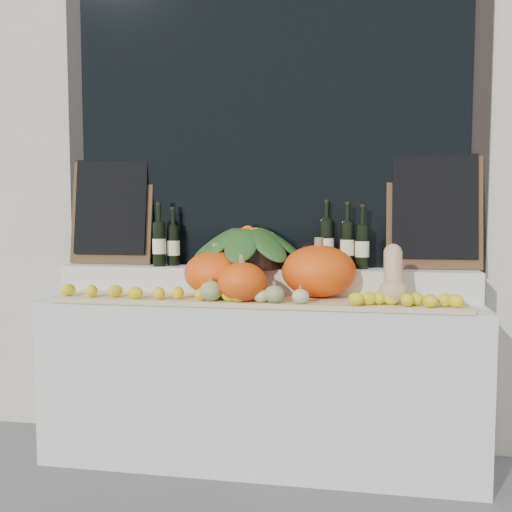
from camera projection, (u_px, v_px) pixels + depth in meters
storefront_facade at (278, 71)px, 3.64m from camera, size 7.00×0.94×4.50m
display_sill at (258, 380)px, 3.07m from camera, size 2.30×0.55×0.88m
rear_tier at (263, 281)px, 3.18m from camera, size 2.30×0.25×0.16m
straw_bedding at (254, 301)px, 2.92m from camera, size 2.10×0.32×0.02m
pumpkin_left at (216, 273)px, 3.03m from camera, size 0.38×0.38×0.24m
pumpkin_right at (319, 271)px, 2.96m from camera, size 0.51×0.51×0.27m
pumpkin_center at (242, 282)px, 2.83m from camera, size 0.32×0.32×0.19m
butternut_squash at (393, 277)px, 2.77m from camera, size 0.14×0.20×0.29m
decorative_gourds at (246, 291)px, 2.80m from camera, size 0.55×0.13×0.16m
lemon_heap at (250, 296)px, 2.80m from camera, size 2.20×0.16×0.06m
produce_bowl at (248, 246)px, 3.16m from camera, size 0.66×0.66×0.24m
wine_bottle_far_left at (159, 243)px, 3.23m from camera, size 0.08×0.08×0.36m
wine_bottle_near_left at (173, 245)px, 3.27m from camera, size 0.08×0.08×0.34m
wine_bottle_tall at (326, 243)px, 3.15m from camera, size 0.08×0.08×0.37m
wine_bottle_near_right at (347, 245)px, 3.10m from camera, size 0.08×0.08×0.36m
wine_bottle_far_right at (362, 246)px, 3.08m from camera, size 0.08×0.08×0.35m
chalkboard_left at (111, 209)px, 3.37m from camera, size 0.50×0.12×0.62m
chalkboard_right at (434, 209)px, 3.05m from camera, size 0.50×0.12×0.62m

